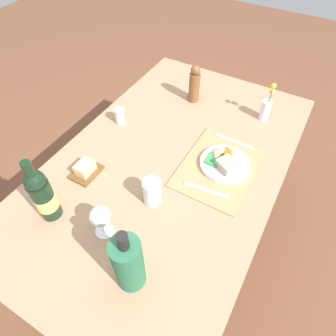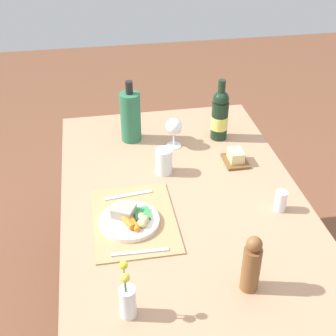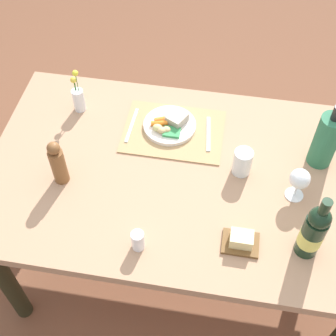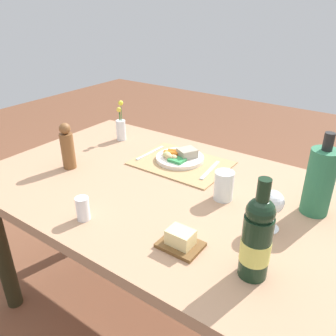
{
  "view_description": "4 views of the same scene",
  "coord_description": "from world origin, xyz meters",
  "px_view_note": "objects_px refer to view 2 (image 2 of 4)",
  "views": [
    {
      "loc": [
        -0.77,
        -0.43,
        1.72
      ],
      "look_at": [
        -0.05,
        -0.03,
        0.77
      ],
      "focal_mm": 31.22,
      "sensor_mm": 36.0,
      "label": 1
    },
    {
      "loc": [
        1.42,
        -0.32,
        1.88
      ],
      "look_at": [
        -0.09,
        -0.05,
        0.85
      ],
      "focal_mm": 49.91,
      "sensor_mm": 36.0,
      "label": 2
    },
    {
      "loc": [
        -0.12,
        1.11,
        2.2
      ],
      "look_at": [
        0.06,
        0.03,
        0.8
      ],
      "focal_mm": 49.77,
      "sensor_mm": 36.0,
      "label": 3
    },
    {
      "loc": [
        -0.68,
        0.98,
        1.42
      ],
      "look_at": [
        -0.03,
        0.05,
        0.86
      ],
      "focal_mm": 36.53,
      "sensor_mm": 36.0,
      "label": 4
    }
  ],
  "objects_px": {
    "dinner_plate": "(130,219)",
    "dining_table": "(184,220)",
    "flower_vase": "(127,299)",
    "wine_bottle": "(220,115)",
    "wine_glass": "(174,127)",
    "salt_shaker": "(281,201)",
    "cooler_bottle": "(131,116)",
    "butter_dish": "(236,158)",
    "knife": "(140,252)",
    "fork": "(129,195)",
    "pepper_mill": "(251,265)",
    "water_tumbler": "(164,163)"
  },
  "relations": [
    {
      "from": "wine_bottle",
      "to": "knife",
      "type": "bearing_deg",
      "value": -33.19
    },
    {
      "from": "cooler_bottle",
      "to": "fork",
      "type": "bearing_deg",
      "value": -7.87
    },
    {
      "from": "dinner_plate",
      "to": "salt_shaker",
      "type": "relative_size",
      "value": 2.64
    },
    {
      "from": "fork",
      "to": "flower_vase",
      "type": "bearing_deg",
      "value": -12.4
    },
    {
      "from": "water_tumbler",
      "to": "flower_vase",
      "type": "bearing_deg",
      "value": -17.62
    },
    {
      "from": "dinner_plate",
      "to": "butter_dish",
      "type": "relative_size",
      "value": 1.71
    },
    {
      "from": "fork",
      "to": "wine_bottle",
      "type": "distance_m",
      "value": 0.63
    },
    {
      "from": "flower_vase",
      "to": "pepper_mill",
      "type": "distance_m",
      "value": 0.39
    },
    {
      "from": "wine_glass",
      "to": "salt_shaker",
      "type": "xyz_separation_m",
      "value": [
        0.54,
        0.31,
        -0.06
      ]
    },
    {
      "from": "wine_bottle",
      "to": "pepper_mill",
      "type": "height_order",
      "value": "wine_bottle"
    },
    {
      "from": "salt_shaker",
      "to": "cooler_bottle",
      "type": "relative_size",
      "value": 0.28
    },
    {
      "from": "pepper_mill",
      "to": "dinner_plate",
      "type": "bearing_deg",
      "value": -137.64
    },
    {
      "from": "knife",
      "to": "wine_glass",
      "type": "distance_m",
      "value": 0.73
    },
    {
      "from": "dinner_plate",
      "to": "dining_table",
      "type": "bearing_deg",
      "value": 113.35
    },
    {
      "from": "fork",
      "to": "wine_glass",
      "type": "relative_size",
      "value": 1.36
    },
    {
      "from": "dining_table",
      "to": "pepper_mill",
      "type": "relative_size",
      "value": 7.56
    },
    {
      "from": "pepper_mill",
      "to": "dining_table",
      "type": "bearing_deg",
      "value": -166.76
    },
    {
      "from": "dinner_plate",
      "to": "wine_glass",
      "type": "xyz_separation_m",
      "value": [
        -0.52,
        0.26,
        0.08
      ]
    },
    {
      "from": "dinner_plate",
      "to": "knife",
      "type": "height_order",
      "value": "dinner_plate"
    },
    {
      "from": "salt_shaker",
      "to": "flower_vase",
      "type": "bearing_deg",
      "value": -57.89
    },
    {
      "from": "knife",
      "to": "cooler_bottle",
      "type": "height_order",
      "value": "cooler_bottle"
    },
    {
      "from": "fork",
      "to": "wine_bottle",
      "type": "xyz_separation_m",
      "value": [
        -0.39,
        0.48,
        0.11
      ]
    },
    {
      "from": "flower_vase",
      "to": "pepper_mill",
      "type": "xyz_separation_m",
      "value": [
        -0.04,
        0.38,
        0.03
      ]
    },
    {
      "from": "water_tumbler",
      "to": "pepper_mill",
      "type": "distance_m",
      "value": 0.7
    },
    {
      "from": "pepper_mill",
      "to": "cooler_bottle",
      "type": "bearing_deg",
      "value": -165.12
    },
    {
      "from": "wine_bottle",
      "to": "flower_vase",
      "type": "distance_m",
      "value": 1.11
    },
    {
      "from": "wine_glass",
      "to": "cooler_bottle",
      "type": "height_order",
      "value": "cooler_bottle"
    },
    {
      "from": "salt_shaker",
      "to": "flower_vase",
      "type": "xyz_separation_m",
      "value": [
        0.39,
        -0.62,
        0.03
      ]
    },
    {
      "from": "salt_shaker",
      "to": "water_tumbler",
      "type": "relative_size",
      "value": 0.75
    },
    {
      "from": "wine_bottle",
      "to": "salt_shaker",
      "type": "distance_m",
      "value": 0.59
    },
    {
      "from": "pepper_mill",
      "to": "fork",
      "type": "bearing_deg",
      "value": -148.75
    },
    {
      "from": "wine_bottle",
      "to": "fork",
      "type": "bearing_deg",
      "value": -50.44
    },
    {
      "from": "flower_vase",
      "to": "dinner_plate",
      "type": "bearing_deg",
      "value": 173.14
    },
    {
      "from": "flower_vase",
      "to": "fork",
      "type": "bearing_deg",
      "value": 173.97
    },
    {
      "from": "butter_dish",
      "to": "water_tumbler",
      "type": "xyz_separation_m",
      "value": [
        0.02,
        -0.33,
        0.03
      ]
    },
    {
      "from": "dining_table",
      "to": "butter_dish",
      "type": "height_order",
      "value": "butter_dish"
    },
    {
      "from": "wine_bottle",
      "to": "cooler_bottle",
      "type": "xyz_separation_m",
      "value": [
        -0.06,
        -0.42,
        0.0
      ]
    },
    {
      "from": "wine_bottle",
      "to": "wine_glass",
      "type": "bearing_deg",
      "value": -80.34
    },
    {
      "from": "knife",
      "to": "wine_glass",
      "type": "relative_size",
      "value": 1.39
    },
    {
      "from": "knife",
      "to": "water_tumbler",
      "type": "relative_size",
      "value": 1.74
    },
    {
      "from": "fork",
      "to": "dinner_plate",
      "type": "bearing_deg",
      "value": -10.34
    },
    {
      "from": "knife",
      "to": "pepper_mill",
      "type": "relative_size",
      "value": 0.94
    },
    {
      "from": "dinner_plate",
      "to": "fork",
      "type": "distance_m",
      "value": 0.17
    },
    {
      "from": "butter_dish",
      "to": "wine_glass",
      "type": "bearing_deg",
      "value": -127.31
    },
    {
      "from": "butter_dish",
      "to": "flower_vase",
      "type": "relative_size",
      "value": 0.61
    },
    {
      "from": "wine_bottle",
      "to": "flower_vase",
      "type": "height_order",
      "value": "wine_bottle"
    },
    {
      "from": "cooler_bottle",
      "to": "knife",
      "type": "bearing_deg",
      "value": -4.21
    },
    {
      "from": "fork",
      "to": "wine_glass",
      "type": "bearing_deg",
      "value": 138.46
    },
    {
      "from": "fork",
      "to": "knife",
      "type": "xyz_separation_m",
      "value": [
        0.33,
        0.01,
        0.0
      ]
    },
    {
      "from": "knife",
      "to": "butter_dish",
      "type": "bearing_deg",
      "value": 137.23
    }
  ]
}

